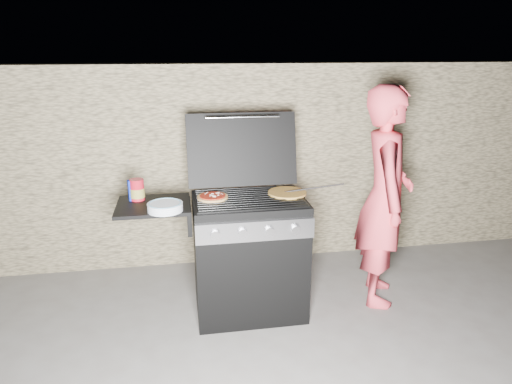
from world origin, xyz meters
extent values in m
plane|color=#58534E|center=(0.00, 0.00, 0.00)|extent=(50.00, 50.00, 0.00)
cube|color=tan|center=(0.00, 1.05, 0.90)|extent=(8.00, 0.35, 1.80)
cylinder|color=gold|center=(0.29, 0.04, 0.92)|extent=(0.30, 0.30, 0.02)
cylinder|color=#A71322|center=(-0.78, 0.11, 0.98)|extent=(0.10, 0.10, 0.15)
cube|color=#061B94|center=(-0.81, 0.11, 0.98)|extent=(0.08, 0.06, 0.15)
cylinder|color=silver|center=(-0.58, -0.15, 0.93)|extent=(0.25, 0.25, 0.05)
imported|color=#E9404E|center=(1.05, 0.03, 0.84)|extent=(0.58, 0.71, 1.69)
cylinder|color=black|center=(0.46, 0.00, 0.96)|extent=(0.44, 0.13, 0.09)
camera|label=1|loc=(-0.46, -3.05, 1.95)|focal=32.00mm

